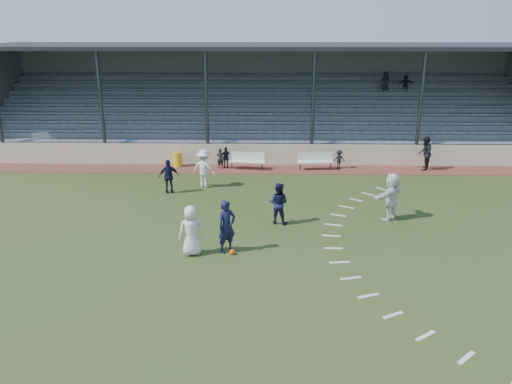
% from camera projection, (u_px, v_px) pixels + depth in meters
% --- Properties ---
extents(ground, '(90.00, 90.00, 0.00)m').
position_uv_depth(ground, '(254.00, 248.00, 18.07)').
color(ground, '#2D3D19').
rests_on(ground, ground).
extents(cinder_track, '(34.00, 2.00, 0.02)m').
position_uv_depth(cinder_track, '(259.00, 169.00, 28.04)').
color(cinder_track, brown).
rests_on(cinder_track, ground).
extents(retaining_wall, '(34.00, 0.18, 1.20)m').
position_uv_depth(retaining_wall, '(259.00, 154.00, 28.85)').
color(retaining_wall, beige).
rests_on(retaining_wall, ground).
extents(bench_left, '(2.03, 0.66, 0.95)m').
position_uv_depth(bench_left, '(247.00, 159.00, 27.88)').
color(bench_left, silver).
rests_on(bench_left, cinder_track).
extents(bench_right, '(2.03, 0.63, 0.95)m').
position_uv_depth(bench_right, '(315.00, 159.00, 27.82)').
color(bench_right, silver).
rests_on(bench_right, cinder_track).
extents(trash_bin, '(0.50, 0.50, 0.81)m').
position_uv_depth(trash_bin, '(178.00, 159.00, 28.46)').
color(trash_bin, gold).
rests_on(trash_bin, cinder_track).
extents(football, '(0.20, 0.20, 0.20)m').
position_uv_depth(football, '(232.00, 252.00, 17.50)').
color(football, '#F1520E').
rests_on(football, ground).
extents(player_white_lead, '(1.01, 0.82, 1.79)m').
position_uv_depth(player_white_lead, '(191.00, 231.00, 17.28)').
color(player_white_lead, silver).
rests_on(player_white_lead, ground).
extents(player_navy_lead, '(0.83, 0.79, 1.91)m').
position_uv_depth(player_navy_lead, '(227.00, 227.00, 17.47)').
color(player_navy_lead, black).
rests_on(player_navy_lead, ground).
extents(player_navy_mid, '(0.98, 0.86, 1.70)m').
position_uv_depth(player_navy_mid, '(278.00, 203.00, 20.10)').
color(player_navy_mid, black).
rests_on(player_navy_mid, ground).
extents(player_white_wing, '(1.39, 1.06, 1.90)m').
position_uv_depth(player_white_wing, '(204.00, 168.00, 24.68)').
color(player_white_wing, silver).
rests_on(player_white_wing, ground).
extents(player_navy_wing, '(1.04, 0.68, 1.65)m').
position_uv_depth(player_navy_wing, '(169.00, 176.00, 23.82)').
color(player_navy_wing, black).
rests_on(player_navy_wing, ground).
extents(player_white_back, '(1.70, 1.70, 1.97)m').
position_uv_depth(player_white_back, '(391.00, 196.00, 20.52)').
color(player_white_back, silver).
rests_on(player_white_back, ground).
extents(official, '(1.01, 1.12, 1.88)m').
position_uv_depth(official, '(425.00, 153.00, 27.62)').
color(official, black).
rests_on(official, cinder_track).
extents(sub_left_near, '(0.48, 0.39, 1.15)m').
position_uv_depth(sub_left_near, '(220.00, 158.00, 27.97)').
color(sub_left_near, black).
rests_on(sub_left_near, cinder_track).
extents(sub_left_far, '(0.76, 0.47, 1.21)m').
position_uv_depth(sub_left_far, '(226.00, 158.00, 28.05)').
color(sub_left_far, black).
rests_on(sub_left_far, cinder_track).
extents(sub_right, '(0.73, 0.49, 1.06)m').
position_uv_depth(sub_right, '(339.00, 159.00, 27.99)').
color(sub_right, black).
rests_on(sub_right, cinder_track).
extents(grandstand, '(34.60, 9.00, 6.61)m').
position_uv_depth(grandstand, '(261.00, 113.00, 32.82)').
color(grandstand, slate).
rests_on(grandstand, ground).
extents(penalty_arc, '(3.89, 14.63, 0.01)m').
position_uv_depth(penalty_arc, '(368.00, 249.00, 17.99)').
color(penalty_arc, silver).
rests_on(penalty_arc, ground).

